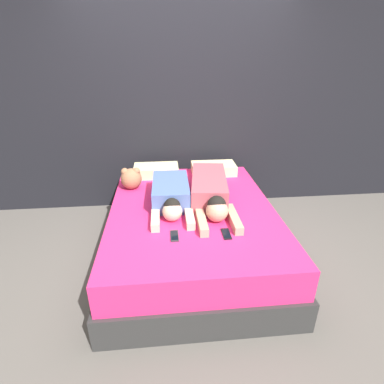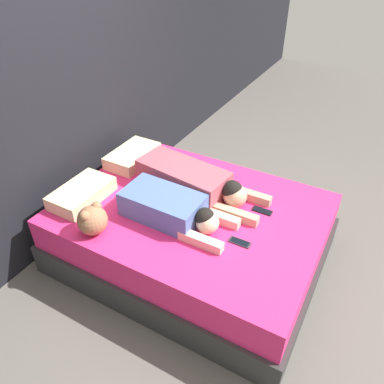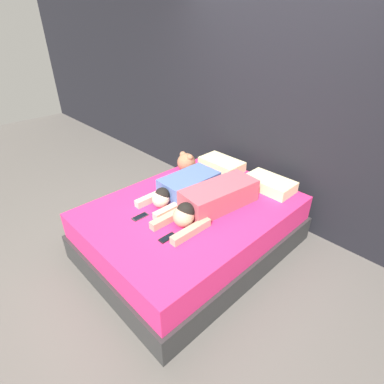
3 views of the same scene
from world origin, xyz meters
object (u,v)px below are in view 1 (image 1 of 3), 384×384
object	(u,v)px
person_left	(171,195)
plush_toy	(131,178)
bed	(192,231)
cell_phone_left	(175,236)
person_right	(210,192)
pillow_head_right	(214,169)
cell_phone_right	(226,234)
pillow_head_left	(156,171)

from	to	relation	value
person_left	plush_toy	xyz separation A→B (m)	(-0.40, 0.42, 0.02)
bed	cell_phone_left	bearing A→B (deg)	-110.92
person_left	person_right	bearing A→B (deg)	3.41
pillow_head_right	cell_phone_right	bearing A→B (deg)	-94.97
cell_phone_left	plush_toy	size ratio (longest dim) A/B	0.68
person_right	plush_toy	distance (m)	0.87
person_left	pillow_head_left	bearing A→B (deg)	100.95
pillow_head_right	cell_phone_right	distance (m)	1.33
bed	person_right	size ratio (longest dim) A/B	1.85
plush_toy	person_right	bearing A→B (deg)	-26.79
person_right	cell_phone_right	bearing A→B (deg)	-86.21
cell_phone_left	person_right	bearing A→B (deg)	57.05
bed	cell_phone_left	xyz separation A→B (m)	(-0.19, -0.49, 0.28)
person_right	plush_toy	world-z (taller)	plush_toy
person_right	cell_phone_right	size ratio (longest dim) A/B	7.21
pillow_head_right	person_left	bearing A→B (deg)	-124.91
pillow_head_left	pillow_head_right	bearing A→B (deg)	0.00
cell_phone_left	plush_toy	world-z (taller)	plush_toy
pillow_head_left	pillow_head_right	size ratio (longest dim) A/B	1.00
bed	person_right	distance (m)	0.43
plush_toy	cell_phone_right	bearing A→B (deg)	-50.13
bed	cell_phone_right	size ratio (longest dim) A/B	13.34
bed	pillow_head_right	size ratio (longest dim) A/B	4.04
bed	cell_phone_left	distance (m)	0.59
plush_toy	bed	bearing A→B (deg)	-38.85
person_left	cell_phone_left	bearing A→B (deg)	-89.45
person_left	cell_phone_right	size ratio (longest dim) A/B	5.61
person_right	cell_phone_left	bearing A→B (deg)	-122.95
bed	cell_phone_right	world-z (taller)	cell_phone_right
bed	pillow_head_left	bearing A→B (deg)	112.38
pillow_head_right	cell_phone_left	world-z (taller)	pillow_head_right
pillow_head_right	cell_phone_right	size ratio (longest dim) A/B	3.30
person_right	cell_phone_left	world-z (taller)	person_right
pillow_head_right	person_left	xyz separation A→B (m)	(-0.53, -0.76, 0.04)
pillow_head_left	person_right	distance (m)	0.91
bed	pillow_head_left	size ratio (longest dim) A/B	4.04
pillow_head_left	person_left	size ratio (longest dim) A/B	0.59
bed	pillow_head_right	bearing A→B (deg)	67.62
person_right	cell_phone_right	distance (m)	0.60
pillow_head_left	cell_phone_left	world-z (taller)	pillow_head_left
bed	person_left	world-z (taller)	person_left
pillow_head_left	cell_phone_right	world-z (taller)	pillow_head_left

